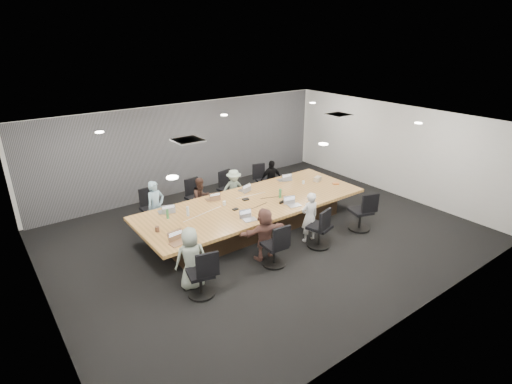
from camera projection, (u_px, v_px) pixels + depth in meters
floor at (265, 235)px, 10.13m from camera, size 10.00×8.00×0.00m
ceiling at (266, 126)px, 9.08m from camera, size 10.00×8.00×0.00m
wall_back at (188, 147)px, 12.58m from camera, size 10.00×0.00×2.80m
wall_front at (414, 252)px, 6.62m from camera, size 10.00×0.00×2.80m
wall_left at (36, 245)px, 6.84m from camera, size 0.00×8.00×2.80m
wall_right at (393, 149)px, 12.37m from camera, size 0.00×8.00×2.80m
curtain at (189, 148)px, 12.52m from camera, size 9.80×0.04×2.80m
conference_table at (254, 214)px, 10.35m from camera, size 6.00×2.20×0.74m
chair_0 at (152, 212)px, 10.46m from camera, size 0.59×0.59×0.82m
chair_1 at (195, 201)px, 11.19m from camera, size 0.58×0.58×0.79m
chair_2 at (227, 192)px, 11.77m from camera, size 0.64×0.64×0.80m
chair_3 at (264, 183)px, 12.54m from camera, size 0.61×0.61×0.74m
chair_4 at (200, 277)px, 7.68m from camera, size 0.67×0.67×0.82m
chair_5 at (274, 248)px, 8.70m from camera, size 0.59×0.59×0.81m
chair_6 at (319, 230)px, 9.45m from camera, size 0.71×0.71×0.86m
chair_7 at (360, 214)px, 10.27m from camera, size 0.73×0.73×0.87m
person_0 at (156, 207)px, 10.10m from camera, size 0.56×0.43×1.36m
laptop_0 at (165, 212)px, 9.66m from camera, size 0.36×0.28×0.02m
person_1 at (201, 198)px, 10.85m from camera, size 0.62×0.51×1.17m
laptop_1 at (211, 199)px, 10.38m from camera, size 0.33×0.26×0.02m
person_2 at (234, 189)px, 11.44m from camera, size 0.84×0.60×1.18m
laptop_2 at (245, 190)px, 10.97m from camera, size 0.37×0.30×0.02m
person_3 at (271, 179)px, 12.19m from camera, size 0.74×0.41×1.20m
laptop_3 at (283, 180)px, 11.73m from camera, size 0.36×0.27×0.02m
person_4 at (191, 258)px, 7.85m from camera, size 0.72×0.55×1.31m
laptop_4 at (178, 243)px, 8.23m from camera, size 0.37×0.27×0.02m
person_5 at (264, 234)px, 8.88m from camera, size 1.18×0.53×1.23m
laptop_5 at (250, 220)px, 9.24m from camera, size 0.34×0.26×0.02m
person_6 at (309, 217)px, 9.63m from camera, size 0.50×0.37×1.27m
laptop_6 at (294, 205)px, 10.00m from camera, size 0.36×0.29×0.02m
bottle_green_left at (168, 214)px, 9.29m from camera, size 0.07×0.07×0.22m
bottle_green_right at (280, 193)px, 10.44m from camera, size 0.09×0.09×0.24m
bottle_clear at (188, 211)px, 9.42m from camera, size 0.09×0.09×0.23m
cup_white_far at (224, 203)px, 10.03m from camera, size 0.11×0.11×0.10m
cup_white_near at (303, 182)px, 11.43m from camera, size 0.08×0.08×0.09m
mug_brown at (157, 229)px, 8.70m from camera, size 0.11×0.11×0.12m
mic_left at (235, 209)px, 9.78m from camera, size 0.15×0.10×0.03m
mic_right at (246, 199)px, 10.34m from camera, size 0.18×0.13×0.03m
stapler at (282, 202)px, 10.14m from camera, size 0.17×0.07×0.06m
canvas_bag at (318, 179)px, 11.63m from camera, size 0.27×0.22×0.13m
snack_packet at (336, 184)px, 11.41m from camera, size 0.20×0.18×0.04m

